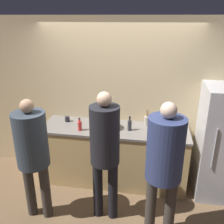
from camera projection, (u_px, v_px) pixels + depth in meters
ground_plane at (110, 194)px, 3.88m from camera, size 14.00×14.00×0.00m
wall_back at (118, 100)px, 4.09m from camera, size 5.20×0.06×2.60m
counter at (114, 154)px, 4.07m from camera, size 2.29×0.72×0.96m
refrigerator at (224, 143)px, 3.65m from camera, size 0.72×0.73×1.70m
person_left at (32, 148)px, 3.12m from camera, size 0.41×0.41×1.69m
person_center at (105, 146)px, 3.09m from camera, size 0.37×0.37×1.78m
person_right at (164, 159)px, 2.79m from camera, size 0.42×0.42×1.77m
fruit_bowl at (111, 125)px, 3.85m from camera, size 0.28×0.28×0.14m
utensil_crock at (147, 120)px, 3.97m from camera, size 0.09×0.09×0.26m
bottle_dark at (130, 125)px, 3.77m from camera, size 0.06×0.06×0.22m
bottle_red at (80, 125)px, 3.77m from camera, size 0.06×0.06×0.20m
bottle_green at (158, 132)px, 3.54m from camera, size 0.05×0.05×0.23m
cup_black at (67, 119)px, 4.10m from camera, size 0.08×0.08×0.09m
cup_red at (150, 134)px, 3.59m from camera, size 0.09×0.09×0.09m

